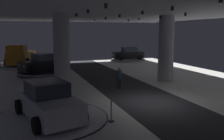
{
  "coord_description": "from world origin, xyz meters",
  "views": [
    {
      "loc": [
        -7.02,
        -12.58,
        4.17
      ],
      "look_at": [
        -1.11,
        4.04,
        1.4
      ],
      "focal_mm": 39.57,
      "sensor_mm": 36.0,
      "label": 1
    }
  ],
  "objects": [
    {
      "name": "display_platform_deep_right",
      "position": [
        6.71,
        19.29,
        0.15
      ],
      "size": [
        4.88,
        4.88,
        0.27
      ],
      "color": "#B7B7BC",
      "rests_on": "ground"
    },
    {
      "name": "column_right",
      "position": [
        4.23,
        5.46,
        2.75
      ],
      "size": [
        1.29,
        1.29,
        5.5
      ],
      "color": "#ADADB2",
      "rests_on": "ground"
    },
    {
      "name": "stanchion_b",
      "position": [
        -3.37,
        -2.21,
        0.37
      ],
      "size": [
        0.28,
        0.28,
        1.01
      ],
      "color": "#333338",
      "rests_on": "ground"
    },
    {
      "name": "pickup_truck_deep_left",
      "position": [
        -7.49,
        18.0,
        1.3
      ],
      "size": [
        3.68,
        5.66,
        2.3
      ],
      "color": "#B77519",
      "rests_on": "display_platform_deep_left"
    },
    {
      "name": "column_left",
      "position": [
        -4.48,
        5.46,
        2.75
      ],
      "size": [
        1.18,
        1.18,
        5.5
      ],
      "color": "#ADADB2",
      "rests_on": "ground"
    },
    {
      "name": "display_platform_deep_left",
      "position": [
        -7.41,
        18.31,
        0.2
      ],
      "size": [
        6.01,
        6.01,
        0.36
      ],
      "color": "#B7B7BC",
      "rests_on": "ground"
    },
    {
      "name": "display_platform_near_left",
      "position": [
        -6.12,
        -1.46,
        0.14
      ],
      "size": [
        5.42,
        5.42,
        0.25
      ],
      "color": "silver",
      "rests_on": "ground"
    },
    {
      "name": "display_car_deep_right",
      "position": [
        6.75,
        19.29,
        1.04
      ],
      "size": [
        4.33,
        2.45,
        1.71
      ],
      "color": "black",
      "rests_on": "display_platform_deep_right"
    },
    {
      "name": "visitor_walking_near",
      "position": [
        -0.59,
        3.92,
        0.91
      ],
      "size": [
        0.32,
        0.32,
        1.59
      ],
      "color": "black",
      "rests_on": "ground"
    },
    {
      "name": "display_car_near_left",
      "position": [
        -6.13,
        -1.43,
        1.01
      ],
      "size": [
        3.0,
        4.51,
        1.71
      ],
      "color": "silver",
      "rests_on": "display_platform_near_left"
    },
    {
      "name": "ceiling_with_spotlights",
      "position": [
        0.0,
        0.0,
        5.55
      ],
      "size": [
        24.0,
        44.0,
        0.39
      ],
      "color": "silver"
    },
    {
      "name": "display_platform_far_left",
      "position": [
        -5.44,
        11.68,
        0.2
      ],
      "size": [
        4.82,
        4.82,
        0.37
      ],
      "color": "#333338",
      "rests_on": "ground"
    },
    {
      "name": "ground",
      "position": [
        0.0,
        0.0,
        -0.02
      ],
      "size": [
        24.0,
        44.0,
        0.06
      ],
      "color": "silver"
    },
    {
      "name": "display_car_far_left",
      "position": [
        -5.42,
        11.69,
        1.13
      ],
      "size": [
        4.57,
        3.5,
        1.71
      ],
      "color": "black",
      "rests_on": "display_platform_far_left"
    }
  ]
}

